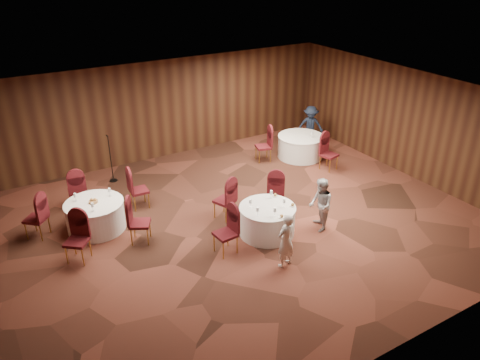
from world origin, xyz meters
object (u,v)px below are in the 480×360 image
table_main (267,220)px  woman_a (286,241)px  man_c (310,126)px  table_right (300,146)px  mic_stand (112,168)px  woman_b (320,205)px  table_left (96,216)px

table_main → woman_a: bearing=-106.2°
table_main → man_c: 6.06m
table_right → mic_stand: 6.12m
woman_a → man_c: (4.86, 5.32, 0.07)m
table_main → woman_b: (1.24, -0.48, 0.31)m
mic_stand → woman_b: size_ratio=1.06×
table_right → woman_a: bearing=-130.3°
mic_stand → woman_b: bearing=-55.5°
table_main → mic_stand: size_ratio=0.95×
man_c → table_main: bearing=-99.6°
mic_stand → man_c: mic_stand is taller
table_right → mic_stand: bearing=166.7°
table_left → table_main: bearing=-33.5°
table_left → table_right: 7.18m
table_right → table_left: bearing=-171.7°
woman_b → man_c: man_c is taller
woman_b → woman_a: bearing=-39.3°
woman_b → man_c: bearing=168.8°
mic_stand → table_right: bearing=-13.3°
table_right → woman_a: woman_a is taller
mic_stand → woman_b: 6.40m
table_right → woman_b: 4.52m
table_left → table_right: bearing=8.3°
woman_a → man_c: size_ratio=0.90×
table_left → woman_a: woman_a is taller
woman_b → table_main: bearing=-86.7°
mic_stand → woman_b: mic_stand is taller
table_main → woman_a: woman_a is taller
table_left → man_c: (8.03, 1.71, 0.34)m
table_left → mic_stand: (1.15, 2.44, 0.03)m
table_left → man_c: bearing=12.0°
man_c → mic_stand: bearing=-147.7°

